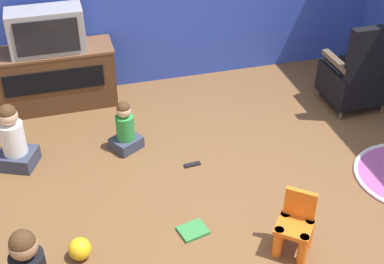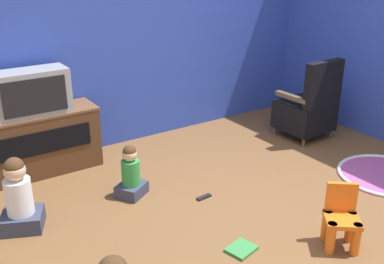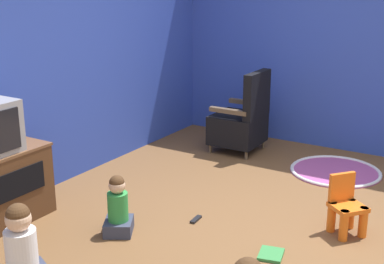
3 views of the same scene
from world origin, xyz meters
TOP-DOWN VIEW (x-y plane):
  - ground_plane at (0.00, 0.00)m, footprint 30.00×30.00m
  - wall_back at (-0.37, 2.26)m, footprint 5.27×0.12m
  - black_armchair at (1.46, 1.10)m, footprint 0.58×0.57m
  - yellow_kid_chair at (0.02, -0.59)m, footprint 0.35×0.35m
  - play_mat at (1.36, -0.09)m, footprint 0.96×0.96m
  - child_watching_left at (-0.96, 1.00)m, footprint 0.34×0.32m
  - child_watching_center at (-1.95, 1.01)m, footprint 0.41×0.39m
  - book at (-0.65, -0.22)m, footprint 0.25×0.22m
  - remote_control at (-0.44, 0.57)m, footprint 0.15×0.05m

SIDE VIEW (x-z plane):
  - ground_plane at x=0.00m, z-range 0.00..0.00m
  - play_mat at x=1.36m, z-range -0.01..0.03m
  - remote_control at x=-0.44m, z-range 0.00..0.02m
  - book at x=-0.65m, z-range 0.00..0.02m
  - yellow_kid_chair at x=0.02m, z-range -0.04..0.45m
  - child_watching_left at x=-0.96m, z-range -0.03..0.47m
  - child_watching_center at x=-1.95m, z-range -0.04..0.59m
  - black_armchair at x=1.46m, z-range -0.12..0.86m
  - wall_back at x=-0.37m, z-range 0.00..2.76m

